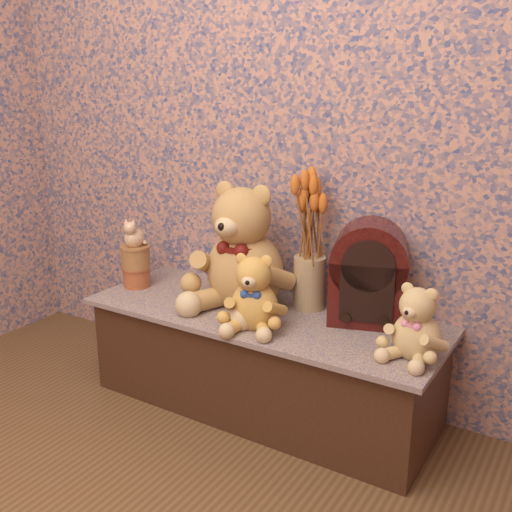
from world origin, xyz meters
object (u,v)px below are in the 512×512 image
at_px(cathedral_radio, 369,272).
at_px(ceramic_vase, 309,282).
at_px(biscuit_tin_lower, 137,277).
at_px(cat_figurine, 134,232).
at_px(teddy_medium, 255,288).
at_px(teddy_large, 245,240).
at_px(teddy_small, 418,319).

relative_size(cathedral_radio, ceramic_vase, 1.83).
relative_size(biscuit_tin_lower, cat_figurine, 0.90).
bearing_deg(biscuit_tin_lower, teddy_medium, -8.60).
bearing_deg(biscuit_tin_lower, teddy_large, 8.29).
distance_m(teddy_medium, cathedral_radio, 0.42).
bearing_deg(cat_figurine, teddy_small, -15.50).
height_order(biscuit_tin_lower, cat_figurine, cat_figurine).
height_order(teddy_large, biscuit_tin_lower, teddy_large).
bearing_deg(cat_figurine, cathedral_radio, -4.51).
bearing_deg(teddy_small, ceramic_vase, 168.32).
xyz_separation_m(biscuit_tin_lower, cat_figurine, (0.00, 0.00, 0.20)).
bearing_deg(teddy_small, teddy_large, -177.75).
bearing_deg(cat_figurine, teddy_medium, -22.53).
distance_m(teddy_medium, teddy_small, 0.58).
xyz_separation_m(ceramic_vase, cat_figurine, (-0.75, -0.17, 0.14)).
bearing_deg(teddy_medium, cat_figurine, 155.30).
relative_size(teddy_medium, biscuit_tin_lower, 2.56).
height_order(teddy_small, ceramic_vase, teddy_small).
distance_m(teddy_large, cathedral_radio, 0.50).
relative_size(teddy_large, teddy_small, 1.99).
distance_m(biscuit_tin_lower, cat_figurine, 0.20).
relative_size(teddy_large, ceramic_vase, 2.53).
bearing_deg(cathedral_radio, ceramic_vase, 161.08).
bearing_deg(biscuit_tin_lower, teddy_small, -1.57).
distance_m(teddy_small, cathedral_radio, 0.32).
bearing_deg(teddy_medium, teddy_small, -9.50).
bearing_deg(teddy_medium, biscuit_tin_lower, 155.30).
bearing_deg(teddy_small, cat_figurine, -170.85).
bearing_deg(cat_figurine, biscuit_tin_lower, 0.00).
height_order(teddy_large, cathedral_radio, teddy_large).
xyz_separation_m(teddy_medium, teddy_small, (0.58, 0.07, -0.02)).
xyz_separation_m(teddy_large, cathedral_radio, (0.48, 0.09, -0.07)).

